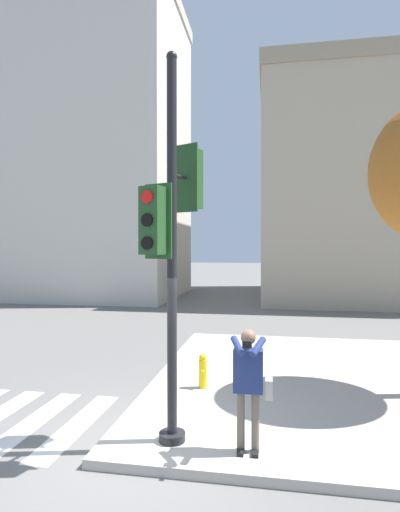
{
  "coord_description": "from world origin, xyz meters",
  "views": [
    {
      "loc": [
        1.9,
        -5.36,
        2.91
      ],
      "look_at": [
        0.93,
        0.31,
        2.81
      ],
      "focal_mm": 28.0,
      "sensor_mm": 36.0,
      "label": 1
    }
  ],
  "objects": [
    {
      "name": "ground_plane",
      "position": [
        0.0,
        0.0,
        0.0
      ],
      "size": [
        160.0,
        160.0,
        0.0
      ],
      "primitive_type": "plane",
      "color": "slate"
    },
    {
      "name": "traffic_signal_pole",
      "position": [
        0.55,
        0.2,
        3.19
      ],
      "size": [
        0.7,
        1.25,
        5.59
      ],
      "color": "black",
      "rests_on": "sidewalk_corner"
    },
    {
      "name": "fire_hydrant",
      "position": [
        0.62,
        2.45,
        0.48
      ],
      "size": [
        0.16,
        0.22,
        0.68
      ],
      "color": "yellow",
      "rests_on": "sidewalk_corner"
    },
    {
      "name": "building_left",
      "position": [
        -10.13,
        18.25,
        9.17
      ],
      "size": [
        13.36,
        9.01,
        18.31
      ],
      "color": "beige",
      "rests_on": "ground_plane"
    },
    {
      "name": "building_right",
      "position": [
        8.1,
        20.3,
        6.3
      ],
      "size": [
        13.29,
        12.5,
        12.58
      ],
      "color": "tan",
      "rests_on": "ground_plane"
    },
    {
      "name": "sidewalk_corner",
      "position": [
        3.5,
        3.5,
        0.07
      ],
      "size": [
        8.0,
        8.0,
        0.14
      ],
      "color": "#ADA89E",
      "rests_on": "ground_plane"
    },
    {
      "name": "person_photographer",
      "position": [
        1.66,
        0.08,
        1.14
      ],
      "size": [
        0.58,
        0.54,
        1.67
      ],
      "color": "black",
      "rests_on": "sidewalk_corner"
    }
  ]
}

